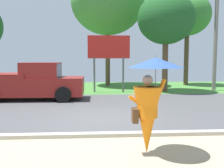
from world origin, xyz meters
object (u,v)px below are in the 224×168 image
Objects in this scene: monk_pedestrian at (150,100)px; pickup_truck at (32,82)px; tree_left_far at (166,19)px; roadside_billboard at (109,51)px; tree_right_far at (188,15)px; tree_right_mid at (108,2)px; utility_pole at (216,33)px.

pickup_truck is at bearing 128.34° from monk_pedestrian.
roadside_billboard is at bearing -177.62° from tree_left_far.
tree_right_mid is at bearing -178.97° from tree_right_far.
tree_left_far reaches higher than pickup_truck.
monk_pedestrian is 11.50m from tree_left_far.
tree_left_far is (3.25, 10.50, 3.38)m from monk_pedestrian.
roadside_billboard is at bearing -176.11° from utility_pole.
utility_pole is at bearing 18.10° from pickup_truck.
tree_right_mid reaches higher than pickup_truck.
pickup_truck is 0.58× the size of tree_right_mid.
roadside_billboard is at bearing -147.05° from tree_right_far.
roadside_billboard is (-0.33, 10.35, 1.37)m from monk_pedestrian.
utility_pole is 2.03× the size of roadside_billboard.
pickup_truck is 0.73× the size of utility_pole.
utility_pole is at bearing 3.89° from roadside_billboard.
tree_right_far is (-0.56, 3.69, 1.79)m from utility_pole.
tree_right_far is at bearing 35.35° from pickup_truck.
utility_pole is (6.66, 10.83, 2.55)m from monk_pedestrian.
monk_pedestrian is 0.30× the size of tree_right_far.
tree_right_far reaches higher than tree_left_far.
roadside_billboard is 5.62m from tree_right_mid.
roadside_billboard is 0.49× the size of tree_right_far.
utility_pole is at bearing -27.56° from tree_right_mid.
pickup_truck is at bearing -121.69° from tree_right_mid.
tree_left_far is 5.01m from tree_right_far.
tree_right_far is (6.10, 14.52, 4.34)m from monk_pedestrian.
monk_pedestrian is 0.30× the size of utility_pole.
tree_right_far reaches higher than utility_pole.
roadside_billboard is 8.21m from tree_right_far.
roadside_billboard is at bearing 100.61° from monk_pedestrian.
tree_left_far is 0.69× the size of tree_right_mid.
pickup_truck is 0.84× the size of tree_left_far.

